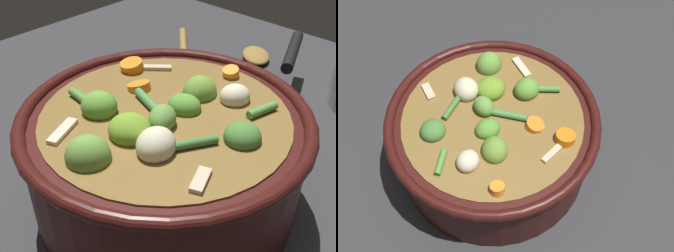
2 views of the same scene
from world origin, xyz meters
TOP-DOWN VIEW (x-y plane):
  - ground_plane at (0.00, 0.00)m, footprint 1.10×1.10m
  - cooking_pot at (-0.00, 0.00)m, footprint 0.31×0.31m
  - wooden_spoon at (0.17, -0.33)m, footprint 0.23×0.23m

SIDE VIEW (x-z plane):
  - ground_plane at x=0.00m, z-range 0.00..0.00m
  - wooden_spoon at x=0.17m, z-range 0.00..0.02m
  - cooking_pot at x=0.00m, z-range -0.01..0.13m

